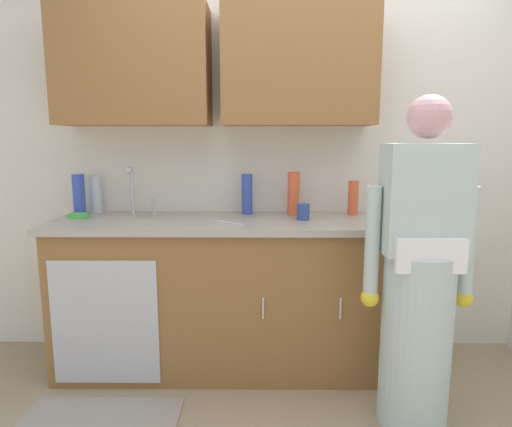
% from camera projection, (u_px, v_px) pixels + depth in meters
% --- Properties ---
extents(kitchen_wall_with_uppers, '(4.80, 0.44, 2.70)m').
position_uv_depth(kitchen_wall_with_uppers, '(282.00, 130.00, 2.91)').
color(kitchen_wall_with_uppers, silver).
rests_on(kitchen_wall_with_uppers, ground).
extents(counter_cabinet, '(1.90, 0.62, 0.90)m').
position_uv_depth(counter_cabinet, '(217.00, 296.00, 2.79)').
color(counter_cabinet, brown).
rests_on(counter_cabinet, ground).
extents(countertop, '(1.96, 0.66, 0.04)m').
position_uv_depth(countertop, '(216.00, 222.00, 2.71)').
color(countertop, '#A8A093').
rests_on(countertop, counter_cabinet).
extents(sink, '(0.50, 0.36, 0.35)m').
position_uv_depth(sink, '(133.00, 221.00, 2.72)').
color(sink, '#B7BABF').
rests_on(sink, counter_cabinet).
extents(person_at_sink, '(0.55, 0.34, 1.62)m').
position_uv_depth(person_at_sink, '(419.00, 291.00, 2.17)').
color(person_at_sink, white).
rests_on(person_at_sink, ground).
extents(floor_mat, '(0.80, 0.50, 0.01)m').
position_uv_depth(floor_mat, '(96.00, 427.00, 2.23)').
color(floor_mat, gray).
rests_on(floor_mat, ground).
extents(bottle_water_short, '(0.08, 0.08, 0.27)m').
position_uv_depth(bottle_water_short, '(294.00, 194.00, 2.83)').
color(bottle_water_short, '#E05933').
rests_on(bottle_water_short, countertop).
extents(bottle_dish_liquid, '(0.07, 0.07, 0.26)m').
position_uv_depth(bottle_dish_liquid, '(247.00, 194.00, 2.87)').
color(bottle_dish_liquid, '#334CB2').
rests_on(bottle_dish_liquid, countertop).
extents(bottle_cleaner_spray, '(0.06, 0.06, 0.22)m').
position_uv_depth(bottle_cleaner_spray, '(353.00, 198.00, 2.85)').
color(bottle_cleaner_spray, '#E05933').
rests_on(bottle_cleaner_spray, countertop).
extents(bottle_soap, '(0.08, 0.08, 0.26)m').
position_uv_depth(bottle_soap, '(79.00, 195.00, 2.84)').
color(bottle_soap, '#334CB2').
rests_on(bottle_soap, countertop).
extents(bottle_water_tall, '(0.08, 0.08, 0.24)m').
position_uv_depth(bottle_water_tall, '(96.00, 194.00, 2.93)').
color(bottle_water_tall, silver).
rests_on(bottle_water_tall, countertop).
extents(cup_by_sink, '(0.08, 0.08, 0.10)m').
position_uv_depth(cup_by_sink, '(303.00, 212.00, 2.68)').
color(cup_by_sink, '#33478C').
rests_on(cup_by_sink, countertop).
extents(knife_on_counter, '(0.20, 0.17, 0.01)m').
position_uv_depth(knife_on_counter, '(227.00, 222.00, 2.59)').
color(knife_on_counter, silver).
rests_on(knife_on_counter, countertop).
extents(sponge, '(0.11, 0.07, 0.03)m').
position_uv_depth(sponge, '(79.00, 216.00, 2.74)').
color(sponge, '#4CBF4C').
rests_on(sponge, countertop).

